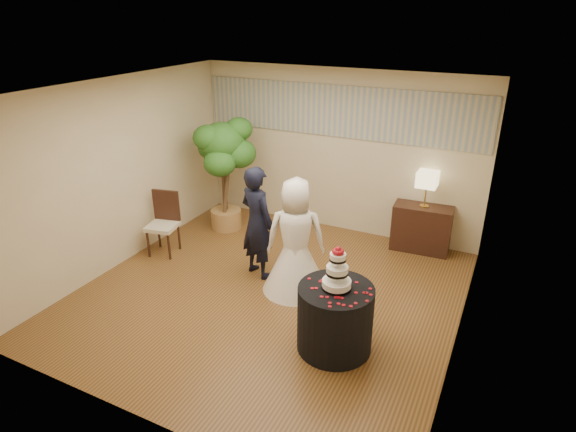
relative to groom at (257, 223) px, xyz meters
The scene contains 15 objects.
floor 1.02m from the groom, 46.27° to the right, with size 5.00×5.00×0.00m, color brown.
ceiling 2.04m from the groom, 46.27° to the right, with size 5.00×5.00×0.00m, color white.
wall_back 2.19m from the groom, 79.01° to the left, with size 5.00×0.06×2.80m, color beige.
wall_front 3.00m from the groom, 82.14° to the right, with size 5.00×0.06×2.80m, color beige.
wall_left 2.21m from the groom, 168.62° to the right, with size 0.06×5.00×2.80m, color beige.
wall_right 2.99m from the groom, ahead, with size 0.06×5.00×2.80m, color beige.
mural_border 2.45m from the groom, 78.91° to the left, with size 4.90×0.02×0.85m, color #A2A599.
groom is the anchor object (origin of this frame).
bride 0.69m from the groom, 11.53° to the right, with size 0.93×0.93×1.65m, color white.
cake_table 2.01m from the groom, 33.83° to the right, with size 0.87×0.87×0.81m, color black.
wedding_cake 1.98m from the groom, 33.83° to the right, with size 0.33×0.33×0.52m, color white, non-canonical shape.
console 2.76m from the groom, 42.75° to the left, with size 0.92×0.41×0.77m, color #321A12.
table_lamp 2.73m from the groom, 42.75° to the left, with size 0.31×0.31×0.58m, color beige, non-canonical shape.
ficus_tree 1.78m from the groom, 138.49° to the left, with size 0.97×0.97×2.03m, color #2C6620, non-canonical shape.
side_chair 1.73m from the groom, behind, with size 0.46×0.48×1.02m, color #321A12, non-canonical shape.
Camera 1 is at (2.77, -5.03, 3.70)m, focal length 30.00 mm.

